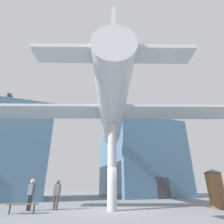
{
  "coord_description": "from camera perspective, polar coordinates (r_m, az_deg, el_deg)",
  "views": [
    {
      "loc": [
        -3.95,
        -11.33,
        1.41
      ],
      "look_at": [
        0.0,
        0.0,
        6.48
      ],
      "focal_mm": 28.0,
      "sensor_mm": 36.0,
      "label": 1
    }
  ],
  "objects": [
    {
      "name": "visitor_second",
      "position": [
        13.07,
        -24.91,
        -22.57
      ],
      "size": [
        0.43,
        0.44,
        1.8
      ],
      "rotation": [
        0.0,
        0.0,
        5.47
      ],
      "color": "#232328",
      "rests_on": "ground_plane"
    },
    {
      "name": "support_pylon_central",
      "position": [
        12.08,
        -0.0,
        -16.39
      ],
      "size": [
        0.61,
        0.61,
        5.56
      ],
      "color": "#B7B7BC",
      "rests_on": "ground_plane"
    },
    {
      "name": "info_kiosk",
      "position": [
        14.83,
        30.68,
        -20.46
      ],
      "size": [
        1.2,
        1.2,
        2.49
      ],
      "color": "brown",
      "rests_on": "ground_plane"
    },
    {
      "name": "suspended_airplane",
      "position": [
        13.19,
        -0.01,
        -0.25
      ],
      "size": [
        20.79,
        15.26,
        3.27
      ],
      "rotation": [
        0.0,
        0.0,
        -0.32
      ],
      "color": "#B2B7BC",
      "rests_on": "support_pylon_central"
    },
    {
      "name": "visitor_person",
      "position": [
        12.97,
        -17.54,
        -23.66
      ],
      "size": [
        0.46,
        0.39,
        1.76
      ],
      "rotation": [
        0.0,
        0.0,
        5.74
      ],
      "color": "#4C4238",
      "rests_on": "ground_plane"
    },
    {
      "name": "glass_pavilion_right",
      "position": [
        27.51,
        9.17,
        -15.13
      ],
      "size": [
        9.72,
        10.4,
        10.56
      ],
      "color": "slate",
      "rests_on": "ground_plane"
    },
    {
      "name": "ground_plane",
      "position": [
        12.08,
        -0.0,
        -29.6
      ],
      "size": [
        80.0,
        80.0,
        0.0
      ],
      "primitive_type": "plane",
      "color": "gray"
    },
    {
      "name": "plaza_bench",
      "position": [
        11.89,
        -27.16,
        -25.37
      ],
      "size": [
        1.64,
        0.77,
        0.5
      ],
      "rotation": [
        0.0,
        0.0,
        -0.24
      ],
      "color": "brown",
      "rests_on": "ground_plane"
    },
    {
      "name": "glass_pavilion_left",
      "position": [
        24.81,
        -31.23,
        -11.38
      ],
      "size": [
        9.72,
        10.4,
        10.56
      ],
      "color": "slate",
      "rests_on": "ground_plane"
    }
  ]
}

